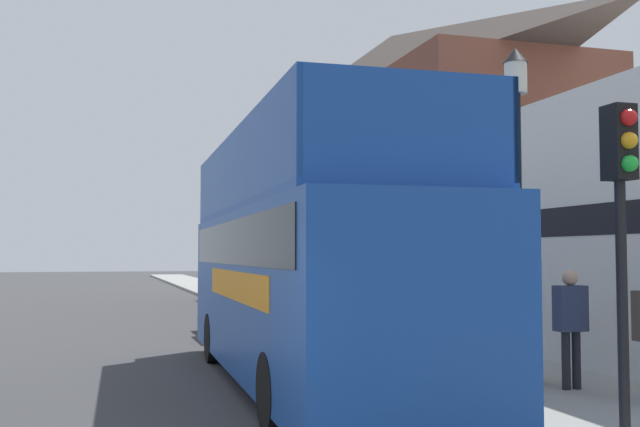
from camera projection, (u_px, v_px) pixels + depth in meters
name	position (u px, v px, depth m)	size (l,w,h in m)	color
ground_plane	(100.00, 319.00, 25.52)	(144.00, 144.00, 0.00)	#3D3D3F
sidewalk	(310.00, 319.00, 24.54)	(3.22, 108.00, 0.14)	#999993
brick_terrace_rear	(392.00, 171.00, 30.13)	(6.00, 21.19, 11.08)	brown
tour_bus	(304.00, 274.00, 12.59)	(2.84, 10.37, 4.18)	#19479E
parked_car_ahead_of_bus	(251.00, 310.00, 19.93)	(1.87, 4.44, 1.51)	maroon
pedestrian_third	(570.00, 317.00, 11.42)	(0.48, 0.26, 1.81)	#232328
traffic_signal	(621.00, 193.00, 8.33)	(0.28, 0.42, 3.73)	black
lamp_post_nearest	(517.00, 157.00, 10.71)	(0.35, 0.35, 5.03)	black
lamp_post_second	(335.00, 210.00, 19.13)	(0.35, 0.35, 4.59)	black
lamp_post_third	(262.00, 224.00, 27.54)	(0.35, 0.35, 4.58)	black
litter_bin	(525.00, 350.00, 11.95)	(0.48, 0.48, 0.98)	black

